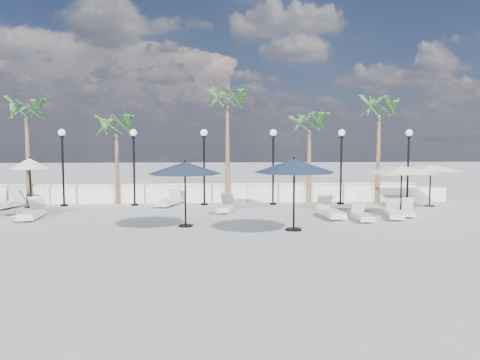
{
  "coord_description": "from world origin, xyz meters",
  "views": [
    {
      "loc": [
        0.6,
        -17.08,
        3.33
      ],
      "look_at": [
        1.68,
        3.86,
        1.5
      ],
      "focal_mm": 35.0,
      "sensor_mm": 36.0,
      "label": 1
    }
  ],
  "objects_px": {
    "parasol_cream_small": "(30,164)",
    "lounger_8": "(395,213)",
    "lounger_3": "(169,201)",
    "parasol_cream_sq_b": "(431,164)",
    "lounger_2": "(32,213)",
    "lounger_6": "(408,211)",
    "parasol_cream_sq_a": "(402,166)",
    "lounger_5": "(330,212)",
    "lounger_4": "(225,207)",
    "lounger_7": "(362,215)",
    "parasol_navy_mid": "(185,168)",
    "lounger_0": "(5,203)",
    "parasol_navy_right": "(294,166)"
  },
  "relations": [
    {
      "from": "lounger_2",
      "to": "parasol_navy_mid",
      "type": "bearing_deg",
      "value": -21.69
    },
    {
      "from": "parasol_cream_small",
      "to": "lounger_6",
      "type": "bearing_deg",
      "value": -11.45
    },
    {
      "from": "parasol_navy_mid",
      "to": "parasol_cream_sq_a",
      "type": "relative_size",
      "value": 0.59
    },
    {
      "from": "lounger_6",
      "to": "parasol_cream_sq_a",
      "type": "bearing_deg",
      "value": 145.63
    },
    {
      "from": "lounger_5",
      "to": "lounger_8",
      "type": "relative_size",
      "value": 1.12
    },
    {
      "from": "parasol_cream_sq_b",
      "to": "parasol_cream_sq_a",
      "type": "bearing_deg",
      "value": -134.44
    },
    {
      "from": "lounger_0",
      "to": "lounger_6",
      "type": "distance_m",
      "value": 18.64
    },
    {
      "from": "lounger_7",
      "to": "parasol_navy_mid",
      "type": "xyz_separation_m",
      "value": [
        -7.17,
        -0.9,
        2.01
      ]
    },
    {
      "from": "lounger_6",
      "to": "parasol_cream_sq_b",
      "type": "height_order",
      "value": "parasol_cream_sq_b"
    },
    {
      "from": "lounger_5",
      "to": "parasol_cream_small",
      "type": "xyz_separation_m",
      "value": [
        -13.95,
        3.86,
        1.85
      ]
    },
    {
      "from": "lounger_8",
      "to": "parasol_cream_small",
      "type": "distance_m",
      "value": 17.23
    },
    {
      "from": "parasol_cream_small",
      "to": "lounger_8",
      "type": "bearing_deg",
      "value": -14.03
    },
    {
      "from": "parasol_navy_mid",
      "to": "parasol_cream_small",
      "type": "bearing_deg",
      "value": 145.27
    },
    {
      "from": "lounger_5",
      "to": "parasol_cream_sq_b",
      "type": "xyz_separation_m",
      "value": [
        5.79,
        3.17,
        1.82
      ]
    },
    {
      "from": "lounger_4",
      "to": "parasol_cream_sq_a",
      "type": "distance_m",
      "value": 8.05
    },
    {
      "from": "lounger_5",
      "to": "lounger_0",
      "type": "bearing_deg",
      "value": 161.9
    },
    {
      "from": "parasol_navy_mid",
      "to": "parasol_cream_sq_a",
      "type": "distance_m",
      "value": 9.57
    },
    {
      "from": "parasol_cream_sq_a",
      "to": "lounger_4",
      "type": "bearing_deg",
      "value": 170.89
    },
    {
      "from": "lounger_8",
      "to": "parasol_cream_sq_b",
      "type": "relative_size",
      "value": 0.43
    },
    {
      "from": "lounger_7",
      "to": "parasol_cream_sq_b",
      "type": "height_order",
      "value": "parasol_cream_sq_b"
    },
    {
      "from": "parasol_cream_sq_b",
      "to": "parasol_cream_small",
      "type": "height_order",
      "value": "parasol_cream_small"
    },
    {
      "from": "lounger_3",
      "to": "parasol_cream_sq_b",
      "type": "xyz_separation_m",
      "value": [
        13.01,
        -0.71,
        1.83
      ]
    },
    {
      "from": "lounger_4",
      "to": "lounger_2",
      "type": "bearing_deg",
      "value": -159.0
    },
    {
      "from": "lounger_4",
      "to": "parasol_navy_mid",
      "type": "height_order",
      "value": "parasol_navy_mid"
    },
    {
      "from": "lounger_3",
      "to": "parasol_cream_sq_a",
      "type": "xyz_separation_m",
      "value": [
        10.5,
        -3.27,
        1.92
      ]
    },
    {
      "from": "lounger_2",
      "to": "parasol_cream_sq_a",
      "type": "xyz_separation_m",
      "value": [
        15.82,
        0.33,
        1.91
      ]
    },
    {
      "from": "lounger_3",
      "to": "lounger_8",
      "type": "distance_m",
      "value": 10.74
    },
    {
      "from": "lounger_4",
      "to": "lounger_6",
      "type": "relative_size",
      "value": 1.09
    },
    {
      "from": "lounger_0",
      "to": "parasol_navy_mid",
      "type": "height_order",
      "value": "parasol_navy_mid"
    },
    {
      "from": "lounger_4",
      "to": "parasol_cream_small",
      "type": "height_order",
      "value": "parasol_cream_small"
    },
    {
      "from": "lounger_0",
      "to": "lounger_5",
      "type": "relative_size",
      "value": 1.05
    },
    {
      "from": "lounger_2",
      "to": "parasol_cream_sq_a",
      "type": "relative_size",
      "value": 0.44
    },
    {
      "from": "lounger_3",
      "to": "parasol_cream_sq_b",
      "type": "relative_size",
      "value": 0.47
    },
    {
      "from": "lounger_0",
      "to": "lounger_7",
      "type": "bearing_deg",
      "value": 2.53
    },
    {
      "from": "lounger_4",
      "to": "parasol_cream_small",
      "type": "distance_m",
      "value": 9.9
    },
    {
      "from": "parasol_cream_sq_b",
      "to": "lounger_3",
      "type": "bearing_deg",
      "value": 176.88
    },
    {
      "from": "lounger_2",
      "to": "lounger_6",
      "type": "relative_size",
      "value": 1.16
    },
    {
      "from": "lounger_5",
      "to": "parasol_cream_sq_b",
      "type": "distance_m",
      "value": 6.85
    },
    {
      "from": "parasol_cream_small",
      "to": "lounger_3",
      "type": "bearing_deg",
      "value": 0.18
    },
    {
      "from": "lounger_3",
      "to": "lounger_7",
      "type": "xyz_separation_m",
      "value": [
        8.37,
        -4.61,
        -0.03
      ]
    },
    {
      "from": "lounger_3",
      "to": "parasol_navy_mid",
      "type": "bearing_deg",
      "value": -59.98
    },
    {
      "from": "lounger_8",
      "to": "parasol_navy_right",
      "type": "height_order",
      "value": "parasol_navy_right"
    },
    {
      "from": "lounger_7",
      "to": "parasol_cream_sq_b",
      "type": "distance_m",
      "value": 6.34
    },
    {
      "from": "lounger_7",
      "to": "lounger_8",
      "type": "xyz_separation_m",
      "value": [
        1.52,
        0.44,
        0.01
      ]
    },
    {
      "from": "lounger_5",
      "to": "parasol_navy_right",
      "type": "relative_size",
      "value": 0.72
    },
    {
      "from": "lounger_0",
      "to": "lounger_8",
      "type": "relative_size",
      "value": 1.17
    },
    {
      "from": "parasol_cream_sq_b",
      "to": "parasol_cream_small",
      "type": "bearing_deg",
      "value": 178.0
    },
    {
      "from": "lounger_3",
      "to": "lounger_4",
      "type": "relative_size",
      "value": 1.07
    },
    {
      "from": "lounger_4",
      "to": "lounger_8",
      "type": "bearing_deg",
      "value": -6.72
    },
    {
      "from": "parasol_navy_right",
      "to": "parasol_cream_small",
      "type": "distance_m",
      "value": 13.58
    }
  ]
}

